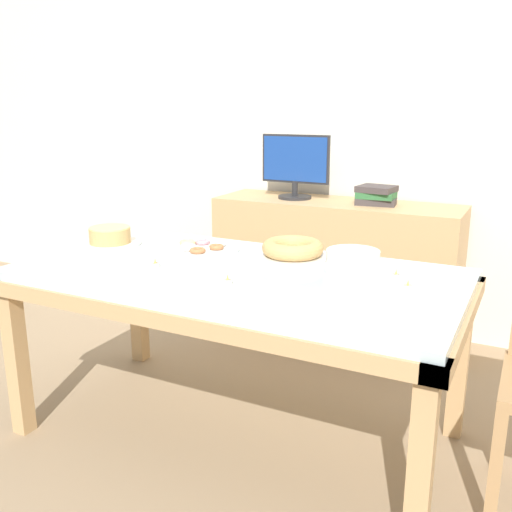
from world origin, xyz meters
TOP-DOWN VIEW (x-y plane):
  - ground_plane at (0.00, 0.00)m, footprint 12.00×12.00m
  - wall_back at (0.00, 1.52)m, footprint 8.00×0.10m
  - dining_table at (0.00, 0.00)m, footprint 1.80×0.94m
  - sideboard at (0.00, 1.22)m, footprint 1.44×0.44m
  - computer_monitor at (-0.27, 1.22)m, footprint 0.42×0.20m
  - book_stack at (0.23, 1.22)m, footprint 0.24×0.20m
  - cake_chocolate_round at (-0.73, 0.10)m, footprint 0.28×0.28m
  - cake_golden_bundt at (0.13, 0.26)m, footprint 0.32×0.32m
  - pastry_platter at (-0.29, 0.20)m, footprint 0.35×0.35m
  - plate_stack at (0.43, 0.17)m, footprint 0.21×0.21m
  - tealight_left_edge at (0.06, -0.18)m, footprint 0.04×0.04m
  - tealight_right_edge at (0.60, 0.17)m, footprint 0.04×0.04m
  - tealight_near_cakes at (-0.32, -0.11)m, footprint 0.04×0.04m
  - tealight_near_front at (0.67, 0.06)m, footprint 0.04×0.04m

SIDE VIEW (x-z plane):
  - ground_plane at x=0.00m, z-range 0.00..0.00m
  - sideboard at x=0.00m, z-range 0.00..0.83m
  - dining_table at x=0.00m, z-range 0.29..1.02m
  - tealight_left_edge at x=0.06m, z-range 0.73..0.76m
  - tealight_right_edge at x=0.60m, z-range 0.73..0.76m
  - tealight_near_cakes at x=-0.32m, z-range 0.73..0.76m
  - tealight_near_front at x=0.67m, z-range 0.73..0.76m
  - pastry_platter at x=-0.29m, z-range 0.73..0.77m
  - cake_golden_bundt at x=0.13m, z-range 0.73..0.81m
  - cake_chocolate_round at x=-0.73m, z-range 0.73..0.82m
  - plate_stack at x=0.43m, z-range 0.74..0.83m
  - book_stack at x=0.23m, z-range 0.83..0.94m
  - computer_monitor at x=-0.27m, z-range 0.83..1.21m
  - wall_back at x=0.00m, z-range 0.00..2.60m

